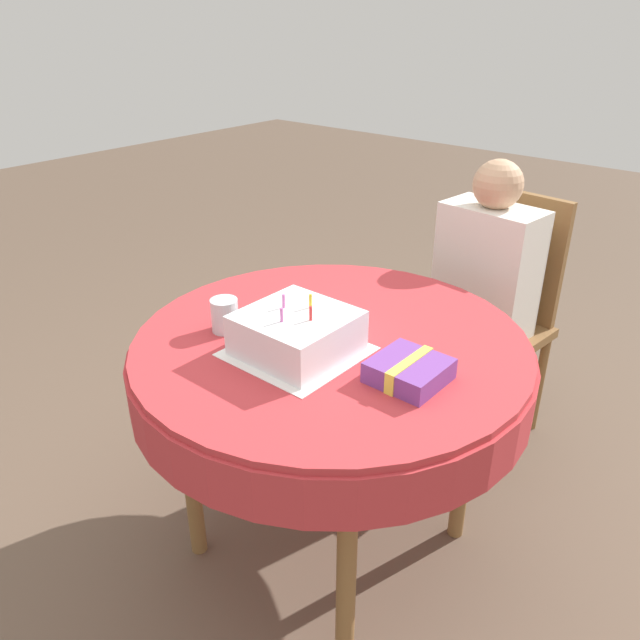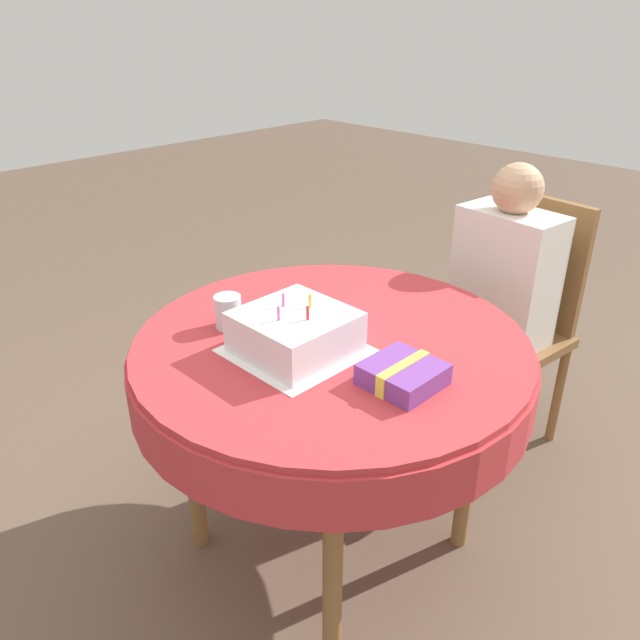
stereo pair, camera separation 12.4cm
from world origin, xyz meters
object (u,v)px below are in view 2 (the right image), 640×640
(person, at_px, (499,288))
(drinking_glass, at_px, (228,312))
(chair, at_px, (511,317))
(birthday_cake, at_px, (295,332))
(gift_box, at_px, (403,374))

(person, bearing_deg, drinking_glass, -100.62)
(chair, height_order, birthday_cake, chair)
(chair, relative_size, drinking_glass, 10.12)
(chair, distance_m, drinking_glass, 1.17)
(person, height_order, birthday_cake, person)
(chair, bearing_deg, person, -90.00)
(drinking_glass, distance_m, gift_box, 0.55)
(person, relative_size, gift_box, 6.38)
(person, distance_m, drinking_glass, 1.04)
(chair, bearing_deg, birthday_cake, -87.83)
(chair, relative_size, person, 0.86)
(person, distance_m, birthday_cake, 0.96)
(chair, distance_m, gift_box, 1.04)
(person, relative_size, drinking_glass, 11.73)
(chair, xyz_separation_m, person, (-0.01, -0.10, 0.15))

